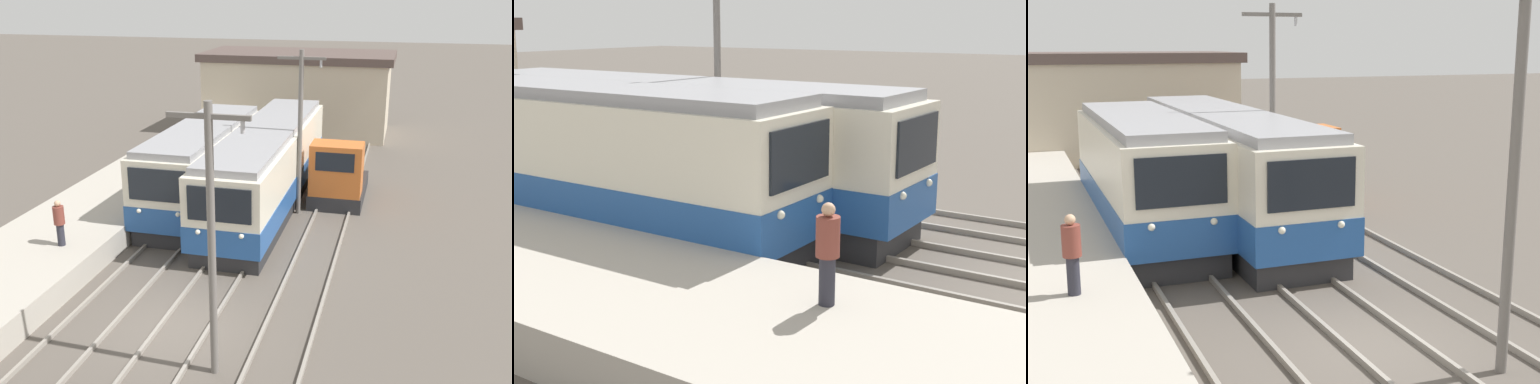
# 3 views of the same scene
# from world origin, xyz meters

# --- Properties ---
(ground_plane) EXTENTS (200.00, 200.00, 0.00)m
(ground_plane) POSITION_xyz_m (0.00, 0.00, 0.00)
(ground_plane) COLOR #564F47
(track_left) EXTENTS (1.54, 60.00, 0.14)m
(track_left) POSITION_xyz_m (-2.60, 0.00, 0.07)
(track_left) COLOR gray
(track_left) RESTS_ON ground
(track_center) EXTENTS (1.54, 60.00, 0.14)m
(track_center) POSITION_xyz_m (0.20, 0.00, 0.07)
(track_center) COLOR gray
(track_center) RESTS_ON ground
(track_right) EXTENTS (1.54, 60.00, 0.14)m
(track_right) POSITION_xyz_m (3.20, 0.00, 0.07)
(track_right) COLOR gray
(track_right) RESTS_ON ground
(commuter_train_left) EXTENTS (2.84, 10.45, 3.77)m
(commuter_train_left) POSITION_xyz_m (-2.60, 9.97, 1.75)
(commuter_train_left) COLOR #28282B
(commuter_train_left) RESTS_ON ground
(commuter_train_center) EXTENTS (2.84, 14.39, 3.73)m
(commuter_train_center) POSITION_xyz_m (0.20, 10.58, 1.73)
(commuter_train_center) COLOR #28282B
(commuter_train_center) RESTS_ON ground
(shunting_locomotive) EXTENTS (2.40, 4.69, 3.00)m
(shunting_locomotive) POSITION_xyz_m (3.20, 12.52, 1.21)
(shunting_locomotive) COLOR #28282B
(shunting_locomotive) RESTS_ON ground
(catenary_mast_near) EXTENTS (2.00, 0.20, 7.10)m
(catenary_mast_near) POSITION_xyz_m (1.71, -1.80, 3.87)
(catenary_mast_near) COLOR slate
(catenary_mast_near) RESTS_ON ground
(catenary_mast_mid) EXTENTS (2.00, 0.20, 7.10)m
(catenary_mast_mid) POSITION_xyz_m (1.71, 10.15, 3.87)
(catenary_mast_mid) COLOR slate
(catenary_mast_mid) RESTS_ON ground
(person_on_platform) EXTENTS (0.38, 0.38, 1.67)m
(person_on_platform) POSITION_xyz_m (-5.36, 2.65, 1.81)
(person_on_platform) COLOR #282833
(person_on_platform) RESTS_ON platform_left
(station_building) EXTENTS (12.60, 6.30, 5.38)m
(station_building) POSITION_xyz_m (-1.23, 26.00, 2.71)
(station_building) COLOR beige
(station_building) RESTS_ON ground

